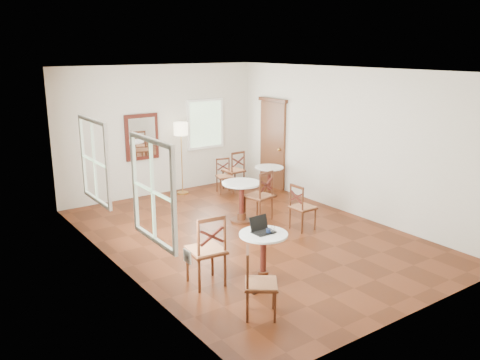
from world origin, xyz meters
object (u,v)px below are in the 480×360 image
(cafe_table_near, at_px, (263,252))
(chair_back_b, at_px, (225,176))
(navy_mug, at_px, (269,231))
(chair_mid_b, at_px, (302,207))
(water_glass, at_px, (273,230))
(laptop, at_px, (261,228))
(chair_back_a, at_px, (234,170))
(cafe_table_mid, at_px, (242,197))
(power_adapter, at_px, (255,292))
(chair_near_a, at_px, (207,250))
(chair_mid_a, at_px, (260,196))
(chair_near_b, at_px, (259,283))
(mouse, at_px, (266,234))
(floor_lamp, at_px, (181,134))
(cafe_table_back, at_px, (269,178))

(cafe_table_near, bearing_deg, chair_back_b, 63.32)
(navy_mug, bearing_deg, chair_mid_b, 35.89)
(chair_mid_b, height_order, water_glass, chair_mid_b)
(laptop, bearing_deg, chair_back_a, 57.98)
(laptop, bearing_deg, water_glass, -64.80)
(cafe_table_mid, xyz_separation_m, power_adapter, (-1.60, -2.58, -0.48))
(chair_near_a, relative_size, power_adapter, 11.98)
(chair_mid_a, bearing_deg, chair_mid_b, 97.01)
(chair_near_b, height_order, mouse, chair_near_b)
(cafe_table_near, bearing_deg, power_adapter, -143.17)
(mouse, relative_size, water_glass, 0.73)
(chair_near_b, height_order, water_glass, chair_near_b)
(chair_near_b, relative_size, chair_mid_b, 1.03)
(navy_mug, height_order, water_glass, water_glass)
(power_adapter, bearing_deg, water_glass, 19.34)
(chair_mid_b, xyz_separation_m, chair_back_a, (0.53, 3.03, 0.03))
(floor_lamp, height_order, navy_mug, floor_lamp)
(floor_lamp, bearing_deg, water_glass, -103.61)
(chair_back_b, bearing_deg, cafe_table_back, -35.18)
(navy_mug, bearing_deg, floor_lamp, 75.77)
(laptop, relative_size, water_glass, 2.90)
(cafe_table_back, relative_size, laptop, 2.16)
(chair_back_a, distance_m, navy_mug, 5.03)
(chair_mid_a, xyz_separation_m, laptop, (-1.60, -2.13, 0.30))
(cafe_table_back, bearing_deg, chair_back_b, 128.55)
(chair_near_a, height_order, navy_mug, chair_near_a)
(cafe_table_mid, bearing_deg, chair_mid_a, -21.49)
(cafe_table_back, distance_m, chair_near_a, 4.67)
(cafe_table_mid, relative_size, chair_near_a, 0.74)
(water_glass, bearing_deg, chair_back_a, 61.84)
(cafe_table_mid, height_order, chair_back_b, chair_back_b)
(chair_near_a, bearing_deg, floor_lamp, -109.08)
(cafe_table_near, distance_m, mouse, 0.31)
(chair_mid_b, xyz_separation_m, water_glass, (-1.85, -1.41, 0.37))
(cafe_table_back, height_order, chair_near_a, chair_near_a)
(floor_lamp, distance_m, water_glass, 5.05)
(navy_mug, bearing_deg, chair_back_a, 61.15)
(cafe_table_near, relative_size, cafe_table_back, 1.08)
(cafe_table_back, bearing_deg, power_adapter, -130.67)
(cafe_table_mid, height_order, power_adapter, cafe_table_mid)
(floor_lamp, relative_size, mouse, 20.66)
(cafe_table_near, distance_m, power_adapter, 0.61)
(navy_mug, relative_size, power_adapter, 1.13)
(chair_mid_b, height_order, chair_back_a, chair_back_a)
(floor_lamp, bearing_deg, power_adapter, -107.75)
(cafe_table_mid, distance_m, chair_mid_a, 0.37)
(cafe_table_near, distance_m, cafe_table_mid, 2.66)
(laptop, bearing_deg, cafe_table_mid, 58.98)
(cafe_table_near, bearing_deg, laptop, 77.70)
(chair_mid_b, xyz_separation_m, floor_lamp, (-0.67, 3.46, 0.99))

